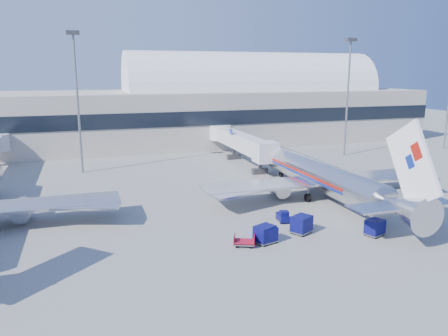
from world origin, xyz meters
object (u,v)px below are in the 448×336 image
object	(u,v)px
mast_west	(76,82)
tug_lead	(301,224)
cart_train_a	(302,224)
mast_east	(349,80)
cart_solo_near	(375,227)
airliner_main	(323,177)
cart_train_b	(265,234)
cart_train_c	(267,235)
barrier_far	(425,190)
cart_open_red	(245,242)
barrier_near	(385,195)
cart_solo_far	(428,217)
tug_right	(369,206)
tug_left	(283,216)
barrier_mid	(405,192)
jetbridge_near	(238,141)

from	to	relation	value
mast_west	tug_lead	world-z (taller)	mast_west
mast_west	cart_train_a	world-z (taller)	mast_west
mast_east	cart_solo_near	world-z (taller)	mast_east
airliner_main	mast_east	distance (m)	34.51
cart_train_b	cart_train_c	bearing A→B (deg)	-37.52
barrier_far	cart_open_red	world-z (taller)	barrier_far
barrier_near	tug_lead	xyz separation A→B (m)	(-16.21, -7.36, 0.23)
mast_east	barrier_far	distance (m)	31.92
barrier_far	cart_solo_far	distance (m)	13.21
tug_right	tug_left	world-z (taller)	tug_right
airliner_main	mast_east	bearing A→B (deg)	51.89
airliner_main	cart_solo_near	size ratio (longest dim) A/B	16.32
mast_east	cart_train_c	world-z (taller)	mast_east
barrier_near	tug_right	size ratio (longest dim) A/B	1.25
tug_right	mast_west	bearing A→B (deg)	163.95
barrier_far	cart_train_b	size ratio (longest dim) A/B	1.23
airliner_main	mast_east	xyz separation A→B (m)	(20.00, 25.49, 11.87)
barrier_near	tug_left	world-z (taller)	tug_left
cart_train_b	cart_solo_near	xyz separation A→B (m)	(11.43, -1.63, -0.05)
airliner_main	tug_right	distance (m)	7.49
airliner_main	barrier_mid	bearing A→B (deg)	-12.50
tug_lead	cart_solo_far	size ratio (longest dim) A/B	1.19
tug_left	cart_train_c	xyz separation A→B (m)	(-4.13, -5.16, 0.23)
jetbridge_near	tug_left	bearing A→B (deg)	-101.11
barrier_far	cart_solo_far	bearing A→B (deg)	-131.09
barrier_far	cart_solo_near	xyz separation A→B (m)	(-16.50, -11.15, 0.44)
jetbridge_near	barrier_mid	size ratio (longest dim) A/B	9.17
barrier_mid	tug_left	size ratio (longest dim) A/B	1.35
mast_west	barrier_near	bearing A→B (deg)	-36.38
barrier_near	cart_open_red	xyz separation A→B (m)	(-23.46, -9.68, -0.07)
cart_solo_near	cart_train_c	bearing A→B (deg)	151.85
mast_west	tug_right	distance (m)	47.85
barrier_mid	tug_right	bearing A→B (deg)	-154.67
barrier_mid	cart_train_b	bearing A→B (deg)	-158.85
mast_east	barrier_near	bearing A→B (deg)	-113.20
airliner_main	barrier_far	distance (m)	15.02
tug_left	cart_train_c	distance (m)	6.62
mast_west	cart_train_a	size ratio (longest dim) A/B	8.57
tug_left	cart_train_a	bearing A→B (deg)	-167.82
tug_lead	mast_west	bearing A→B (deg)	84.63
mast_west	cart_solo_near	size ratio (longest dim) A/B	9.90
mast_east	barrier_far	size ratio (longest dim) A/B	7.53
cart_train_b	cart_open_red	distance (m)	2.21
cart_train_a	cart_train_c	bearing A→B (deg)	167.47
barrier_mid	barrier_far	world-z (taller)	same
barrier_mid	cart_open_red	xyz separation A→B (m)	(-26.76, -9.68, -0.07)
cart_train_b	mast_east	bearing A→B (deg)	23.88
cart_train_c	cart_train_b	bearing A→B (deg)	150.36
barrier_far	mast_west	bearing A→B (deg)	147.88
cart_train_b	tug_right	bearing A→B (deg)	-5.83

